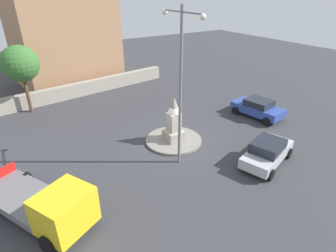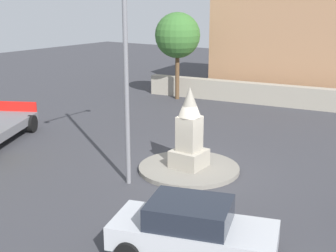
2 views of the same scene
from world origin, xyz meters
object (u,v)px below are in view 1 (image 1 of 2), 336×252
at_px(corner_building, 65,41).
at_px(streetlamp, 181,78).
at_px(truck_yellow_near_island, 48,205).
at_px(car_silver_approaching, 267,152).
at_px(car_blue_parked_right, 258,108).
at_px(monument, 174,122).
at_px(tree_near_wall, 20,64).

bearing_deg(corner_building, streetlamp, -176.20).
relative_size(truck_yellow_near_island, corner_building, 0.65).
relative_size(car_silver_approaching, corner_building, 0.45).
relative_size(streetlamp, car_blue_parked_right, 2.05).
relative_size(streetlamp, truck_yellow_near_island, 1.39).
distance_m(monument, car_blue_parked_right, 7.95).
xyz_separation_m(monument, car_silver_approaching, (-5.08, -3.26, -0.71)).
relative_size(car_silver_approaching, tree_near_wall, 0.79).
bearing_deg(monument, corner_building, 7.83).
bearing_deg(car_blue_parked_right, car_silver_approaching, 136.25).
height_order(monument, streetlamp, streetlamp).
bearing_deg(car_blue_parked_right, tree_near_wall, 55.08).
xyz_separation_m(truck_yellow_near_island, tree_near_wall, (13.70, -1.08, 3.07)).
distance_m(car_blue_parked_right, tree_near_wall, 19.06).
bearing_deg(streetlamp, car_silver_approaching, -122.99).
relative_size(car_blue_parked_right, car_silver_approaching, 0.97).
xyz_separation_m(car_silver_approaching, truck_yellow_near_island, (1.91, 11.82, 0.22)).
relative_size(monument, streetlamp, 0.35).
bearing_deg(corner_building, car_silver_approaching, -165.87).
bearing_deg(streetlamp, monument, -25.71).
distance_m(streetlamp, car_blue_parked_right, 10.25).
bearing_deg(car_silver_approaching, car_blue_parked_right, -43.75).
distance_m(streetlamp, truck_yellow_near_island, 8.64).
height_order(monument, corner_building, corner_building).
xyz_separation_m(monument, truck_yellow_near_island, (-3.17, 8.56, -0.49)).
height_order(monument, truck_yellow_near_island, monument).
distance_m(monument, car_silver_approaching, 6.08).
bearing_deg(car_silver_approaching, monument, 32.72).
distance_m(streetlamp, corner_building, 19.69).
relative_size(car_silver_approaching, truck_yellow_near_island, 0.70).
bearing_deg(tree_near_wall, monument, -144.61).
bearing_deg(corner_building, tree_near_wall, 143.36).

